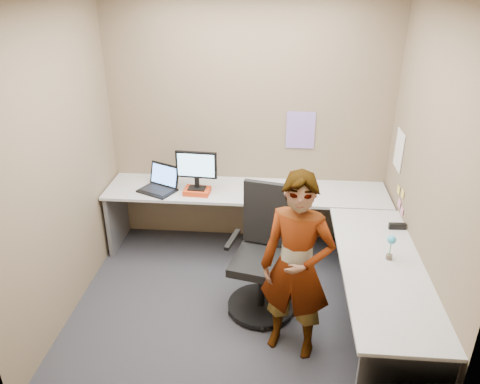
# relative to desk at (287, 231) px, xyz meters

# --- Properties ---
(ground) EXTENTS (3.00, 3.00, 0.00)m
(ground) POSITION_rel_desk_xyz_m (-0.44, -0.39, -0.59)
(ground) COLOR #28282D
(ground) RESTS_ON ground
(wall_back) EXTENTS (3.00, 0.00, 3.00)m
(wall_back) POSITION_rel_desk_xyz_m (-0.44, 0.91, 0.76)
(wall_back) COLOR #746247
(wall_back) RESTS_ON ground
(wall_right) EXTENTS (0.00, 2.70, 2.70)m
(wall_right) POSITION_rel_desk_xyz_m (1.06, -0.39, 0.76)
(wall_right) COLOR #746247
(wall_right) RESTS_ON ground
(wall_left) EXTENTS (0.00, 2.70, 2.70)m
(wall_left) POSITION_rel_desk_xyz_m (-1.94, -0.39, 0.76)
(wall_left) COLOR #746247
(wall_left) RESTS_ON ground
(desk) EXTENTS (2.98, 2.58, 0.73)m
(desk) POSITION_rel_desk_xyz_m (0.00, 0.00, 0.00)
(desk) COLOR silver
(desk) RESTS_ON ground
(paper_ream) EXTENTS (0.28, 0.21, 0.05)m
(paper_ream) POSITION_rel_desk_xyz_m (-0.94, 0.46, 0.17)
(paper_ream) COLOR #B43312
(paper_ream) RESTS_ON desk
(monitor) EXTENTS (0.42, 0.14, 0.40)m
(monitor) POSITION_rel_desk_xyz_m (-0.94, 0.47, 0.43)
(monitor) COLOR black
(monitor) RESTS_ON paper_ream
(laptop) EXTENTS (0.46, 0.43, 0.26)m
(laptop) POSITION_rel_desk_xyz_m (-1.33, 0.52, 0.21)
(laptop) COLOR black
(laptop) RESTS_ON desk
(trackball_mouse) EXTENTS (0.12, 0.08, 0.07)m
(trackball_mouse) POSITION_rel_desk_xyz_m (-0.96, 0.53, 0.17)
(trackball_mouse) COLOR #B7B7BC
(trackball_mouse) RESTS_ON desk
(origami) EXTENTS (0.10, 0.10, 0.06)m
(origami) POSITION_rel_desk_xyz_m (-0.33, 0.36, 0.17)
(origami) COLOR white
(origami) RESTS_ON desk
(stapler) EXTENTS (0.15, 0.05, 0.05)m
(stapler) POSITION_rel_desk_xyz_m (0.97, -0.11, 0.17)
(stapler) COLOR black
(stapler) RESTS_ON desk
(flower) EXTENTS (0.07, 0.07, 0.22)m
(flower) POSITION_rel_desk_xyz_m (0.80, -0.61, 0.28)
(flower) COLOR brown
(flower) RESTS_ON desk
(calendar_purple) EXTENTS (0.30, 0.01, 0.40)m
(calendar_purple) POSITION_rel_desk_xyz_m (0.11, 0.90, 0.71)
(calendar_purple) COLOR #846BB7
(calendar_purple) RESTS_ON wall_back
(calendar_white) EXTENTS (0.01, 0.28, 0.38)m
(calendar_white) POSITION_rel_desk_xyz_m (1.05, 0.51, 0.66)
(calendar_white) COLOR white
(calendar_white) RESTS_ON wall_right
(sticky_note_a) EXTENTS (0.01, 0.07, 0.07)m
(sticky_note_a) POSITION_rel_desk_xyz_m (1.05, 0.16, 0.36)
(sticky_note_a) COLOR #F2E059
(sticky_note_a) RESTS_ON wall_right
(sticky_note_b) EXTENTS (0.01, 0.07, 0.07)m
(sticky_note_b) POSITION_rel_desk_xyz_m (1.05, 0.21, 0.23)
(sticky_note_b) COLOR pink
(sticky_note_b) RESTS_ON wall_right
(sticky_note_c) EXTENTS (0.01, 0.07, 0.07)m
(sticky_note_c) POSITION_rel_desk_xyz_m (1.05, 0.09, 0.21)
(sticky_note_c) COLOR pink
(sticky_note_c) RESTS_ON wall_right
(sticky_note_d) EXTENTS (0.01, 0.07, 0.07)m
(sticky_note_d) POSITION_rel_desk_xyz_m (1.05, 0.31, 0.33)
(sticky_note_d) COLOR #F2E059
(sticky_note_d) RESTS_ON wall_right
(office_chair) EXTENTS (0.65, 0.62, 1.15)m
(office_chair) POSITION_rel_desk_xyz_m (-0.20, -0.37, -0.12)
(office_chair) COLOR black
(office_chair) RESTS_ON ground
(person) EXTENTS (0.65, 0.52, 1.56)m
(person) POSITION_rel_desk_xyz_m (0.06, -0.87, 0.19)
(person) COLOR #999399
(person) RESTS_ON ground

